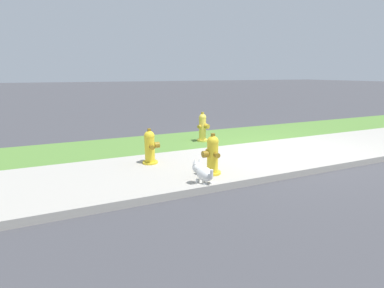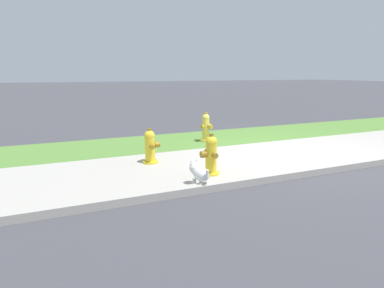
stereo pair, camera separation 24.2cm
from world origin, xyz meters
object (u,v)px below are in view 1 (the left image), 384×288
at_px(fire_hydrant_by_grass_verge, 203,127).
at_px(fire_hydrant_far_end, 212,155).
at_px(small_white_dog, 203,173).
at_px(fire_hydrant_across_street, 150,147).

bearing_deg(fire_hydrant_by_grass_verge, fire_hydrant_far_end, 38.59).
relative_size(fire_hydrant_far_end, small_white_dog, 1.38).
bearing_deg(fire_hydrant_across_street, small_white_dog, 13.18).
xyz_separation_m(fire_hydrant_by_grass_verge, fire_hydrant_across_street, (-1.85, -1.39, -0.03)).
relative_size(fire_hydrant_far_end, fire_hydrant_across_street, 1.04).
height_order(fire_hydrant_by_grass_verge, small_white_dog, fire_hydrant_by_grass_verge).
bearing_deg(fire_hydrant_by_grass_verge, fire_hydrant_across_street, 8.17).
xyz_separation_m(fire_hydrant_by_grass_verge, small_white_dog, (-1.46, -2.98, -0.13)).
height_order(fire_hydrant_across_street, small_white_dog, fire_hydrant_across_street).
distance_m(fire_hydrant_across_street, small_white_dog, 1.64).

